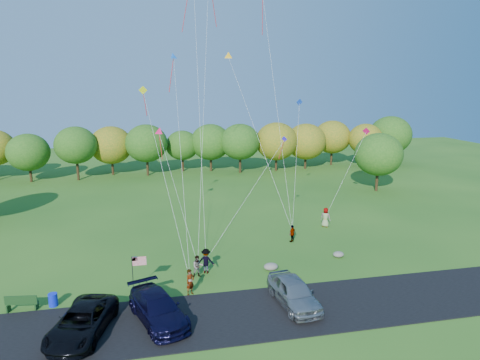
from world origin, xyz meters
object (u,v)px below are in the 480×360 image
Objects in this scene: flyer_c at (206,261)px; trash_barrel at (53,300)px; minivan_dark at (82,322)px; park_bench at (22,303)px; minivan_silver at (294,292)px; flyer_d at (292,233)px; flyer_b at (198,266)px; minivan_navy at (158,308)px; flyer_a at (190,282)px; flyer_e at (325,217)px.

trash_barrel is at bearing 36.02° from flyer_c.
minivan_dark reaches higher than park_bench.
minivan_silver is 2.71× the size of flyer_c.
minivan_dark is 19.39m from flyer_d.
flyer_c reaches higher than flyer_b.
minivan_dark is at bearing -58.84° from trash_barrel.
minivan_navy is 1.09× the size of minivan_silver.
flyer_d is at bearing 65.79° from minivan_silver.
flyer_d is at bearing -129.78° from flyer_c.
park_bench is (-16.35, 2.73, -0.35)m from minivan_silver.
minivan_dark is at bearing 171.32° from flyer_a.
minivan_silver is at bearing -61.70° from flyer_a.
flyer_b reaches higher than trash_barrel.
minivan_navy is 2.86× the size of park_bench.
minivan_dark is 3.12× the size of flyer_a.
minivan_dark is at bearing 60.77° from flyer_c.
minivan_dark is 1.10× the size of minivan_silver.
flyer_c is at bearing 15.68° from trash_barrel.
minivan_silver is (12.37, 0.72, 0.09)m from minivan_dark.
park_bench is at bearing 35.18° from flyer_c.
minivan_navy is 21.25m from flyer_e.
flyer_c is at bearing 55.06° from minivan_dark.
flyer_e reaches higher than park_bench.
flyer_a is (6.22, 3.45, 0.06)m from minivan_dark.
minivan_dark reaches higher than trash_barrel.
flyer_d is 1.86× the size of trash_barrel.
minivan_silver reaches higher than minivan_dark.
flyer_d is 0.81× the size of flyer_e.
flyer_e is at bearing 0.21° from flyer_a.
flyer_e is (4.42, 3.17, 0.18)m from flyer_d.
flyer_e is (16.15, 13.81, 0.09)m from minivan_navy.
flyer_a is 10.21m from park_bench.
trash_barrel is at bearing 17.99° from park_bench.
flyer_c is at bearing 22.99° from park_bench.
flyer_c reaches higher than minivan_silver.
minivan_dark is at bearing -4.08° from flyer_d.
minivan_navy is 3.09× the size of flyer_a.
park_bench is (-11.64, -3.08, -0.36)m from flyer_c.
minivan_dark is at bearing -32.71° from park_bench.
minivan_navy is (4.09, 0.57, 0.03)m from minivan_dark.
minivan_navy reaches higher than flyer_b.
flyer_e is at bearing 25.31° from trash_barrel.
flyer_c is 1.22× the size of flyer_d.
flyer_d is (3.45, 10.50, -0.15)m from minivan_silver.
flyer_c is (-4.71, 5.81, 0.01)m from minivan_silver.
flyer_b is (6.99, 5.94, -0.02)m from minivan_dark.
park_bench is at bearing -170.16° from trash_barrel.
minivan_dark is 3.41× the size of flyer_b.
flyer_e is 26.58m from park_bench.
minivan_dark is at bearing 73.54° from flyer_e.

